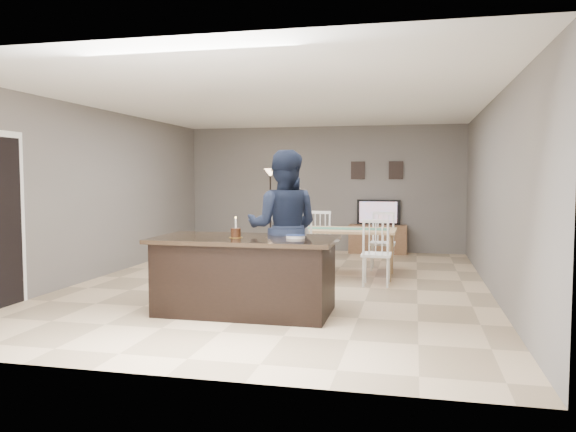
% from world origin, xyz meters
% --- Properties ---
extents(floor, '(8.00, 8.00, 0.00)m').
position_xyz_m(floor, '(0.00, 0.00, 0.00)').
color(floor, '#D3B287').
rests_on(floor, ground).
extents(room_shell, '(8.00, 8.00, 8.00)m').
position_xyz_m(room_shell, '(0.00, 0.00, 1.68)').
color(room_shell, slate).
rests_on(room_shell, floor).
extents(kitchen_island, '(2.15, 1.10, 0.90)m').
position_xyz_m(kitchen_island, '(0.00, -1.80, 0.45)').
color(kitchen_island, black).
rests_on(kitchen_island, floor).
extents(tv_console, '(1.20, 0.40, 0.60)m').
position_xyz_m(tv_console, '(1.20, 3.77, 0.30)').
color(tv_console, brown).
rests_on(tv_console, floor).
extents(television, '(0.91, 0.12, 0.53)m').
position_xyz_m(television, '(1.20, 3.84, 0.86)').
color(television, black).
rests_on(television, tv_console).
extents(tv_screen_glow, '(0.78, 0.00, 0.78)m').
position_xyz_m(tv_screen_glow, '(1.20, 3.76, 0.87)').
color(tv_screen_glow, '#D95318').
rests_on(tv_screen_glow, tv_console).
extents(picture_frames, '(1.10, 0.02, 0.38)m').
position_xyz_m(picture_frames, '(1.15, 3.98, 1.75)').
color(picture_frames, black).
rests_on(picture_frames, room_shell).
extents(woman, '(0.60, 0.42, 1.57)m').
position_xyz_m(woman, '(0.28, -0.60, 0.79)').
color(woman, '#B5B5BA').
rests_on(woman, floor).
extents(man, '(1.00, 0.81, 1.95)m').
position_xyz_m(man, '(0.33, -1.25, 0.97)').
color(man, '#182036').
rests_on(man, floor).
extents(birthday_cake, '(0.16, 0.16, 0.25)m').
position_xyz_m(birthday_cake, '(-0.10, -1.86, 0.96)').
color(birthday_cake, gold).
rests_on(birthday_cake, kitchen_island).
extents(plate_stack, '(0.23, 0.23, 0.04)m').
position_xyz_m(plate_stack, '(0.60, -1.76, 0.92)').
color(plate_stack, white).
rests_on(plate_stack, kitchen_island).
extents(dining_table, '(1.64, 1.85, 1.00)m').
position_xyz_m(dining_table, '(0.84, 0.94, 0.64)').
color(dining_table, tan).
rests_on(dining_table, floor).
extents(floor_lamp, '(0.27, 0.27, 1.79)m').
position_xyz_m(floor_lamp, '(-1.04, 3.40, 1.39)').
color(floor_lamp, black).
rests_on(floor_lamp, floor).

